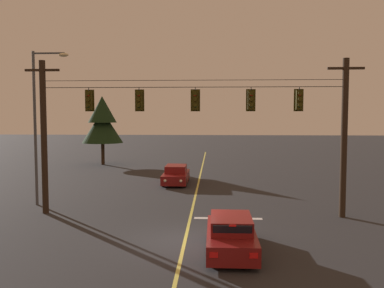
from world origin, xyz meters
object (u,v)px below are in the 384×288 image
Objects in this scene: traffic_light_rightmost at (299,100)px; street_lamp_corner at (40,114)px; traffic_light_centre at (195,100)px; tree_verge_far at (102,122)px; traffic_light_left_inner at (139,100)px; traffic_light_leftmost at (89,100)px; traffic_light_right_inner at (251,100)px; car_oncoming_lead at (176,175)px; car_waiting_near_lane at (231,235)px.

traffic_light_rightmost is 0.14× the size of street_lamp_corner.
traffic_light_centre is 0.17× the size of tree_verge_far.
tree_verge_far is at bearing 110.36° from traffic_light_left_inner.
street_lamp_corner is (-8.94, 1.94, -0.72)m from traffic_light_centre.
traffic_light_leftmost and traffic_light_right_inner have the same top height.
tree_verge_far is (-10.65, 20.95, -1.44)m from traffic_light_centre.
car_oncoming_lead is 11.36m from street_lamp_corner.
traffic_light_left_inner is 8.08m from traffic_light_rightmost.
tree_verge_far reaches higher than traffic_light_right_inner.
traffic_light_centre is 1.00× the size of traffic_light_rightmost.
tree_verge_far is at bearing 114.84° from car_waiting_near_lane.
tree_verge_far is at bearing 127.63° from car_oncoming_lead.
street_lamp_corner is at bearing 167.78° from traffic_light_centre.
traffic_light_right_inner is 0.28× the size of car_oncoming_lead.
traffic_light_centre is 9.17m from street_lamp_corner.
street_lamp_corner is at bearing 144.68° from car_waiting_near_lane.
car_waiting_near_lane is (7.10, -5.54, -5.27)m from traffic_light_leftmost.
traffic_light_right_inner is at bearing 77.77° from car_waiting_near_lane.
street_lamp_corner is at bearing -132.50° from car_oncoming_lead.
traffic_light_leftmost is 0.28× the size of car_waiting_near_lane.
street_lamp_corner reaches higher than car_waiting_near_lane.
traffic_light_left_inner is 0.14× the size of street_lamp_corner.
car_oncoming_lead is at bearing 69.56° from traffic_light_leftmost.
traffic_light_leftmost is 2.61m from traffic_light_left_inner.
traffic_light_left_inner is 1.00× the size of traffic_light_right_inner.
car_waiting_near_lane is at bearing -76.93° from car_oncoming_lead.
traffic_light_rightmost is at bearing 0.00° from traffic_light_left_inner.
traffic_light_centre and traffic_light_right_inner have the same top height.
car_waiting_near_lane is 29.44m from tree_verge_far.
traffic_light_centre is 23.55m from tree_verge_far.
traffic_light_left_inner is 5.69m from traffic_light_right_inner.
traffic_light_rightmost is (10.69, 0.00, 0.00)m from traffic_light_leftmost.
tree_verge_far is at bearing 127.12° from traffic_light_rightmost.
car_oncoming_lead is (-1.91, 9.61, -5.27)m from traffic_light_centre.
traffic_light_centre is 0.28× the size of car_waiting_near_lane.
traffic_light_left_inner is at bearing 180.00° from traffic_light_right_inner.
traffic_light_leftmost is 4.02m from street_lamp_corner.
traffic_light_left_inner is 2.88m from traffic_light_centre.
street_lamp_corner reaches higher than traffic_light_leftmost.
traffic_light_rightmost is at bearing 0.00° from traffic_light_leftmost.
car_waiting_near_lane is 0.49× the size of street_lamp_corner.
street_lamp_corner is (-11.75, 1.94, -0.72)m from traffic_light_right_inner.
car_oncoming_lead is at bearing 84.24° from traffic_light_left_inner.
traffic_light_leftmost is at bearing 180.00° from traffic_light_centre.
traffic_light_left_inner is 1.00× the size of traffic_light_rightmost.
traffic_light_leftmost is 10.69m from traffic_light_rightmost.
traffic_light_centre reaches higher than car_oncoming_lead.
street_lamp_corner reaches higher than car_oncoming_lead.
traffic_light_rightmost is (8.08, 0.00, 0.00)m from traffic_light_left_inner.
traffic_light_leftmost is 0.14× the size of street_lamp_corner.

